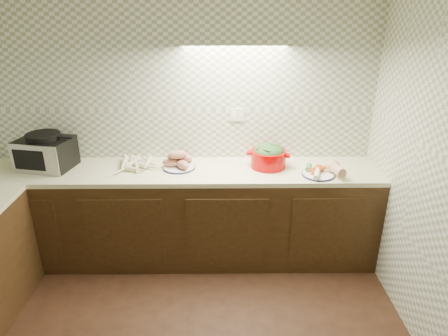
{
  "coord_description": "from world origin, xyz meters",
  "views": [
    {
      "loc": [
        0.39,
        -1.76,
        2.3
      ],
      "look_at": [
        0.42,
        1.25,
        1.02
      ],
      "focal_mm": 32.0,
      "sensor_mm": 36.0,
      "label": 1
    }
  ],
  "objects_px": {
    "onion_bowl": "(183,159)",
    "dutch_oven": "(268,156)",
    "toaster_oven": "(45,152)",
    "parsnip_pile": "(128,165)",
    "veg_plate": "(325,169)",
    "sweet_potato_plate": "(179,161)"
  },
  "relations": [
    {
      "from": "onion_bowl",
      "to": "dutch_oven",
      "type": "height_order",
      "value": "dutch_oven"
    },
    {
      "from": "toaster_oven",
      "to": "parsnip_pile",
      "type": "height_order",
      "value": "toaster_oven"
    },
    {
      "from": "veg_plate",
      "to": "parsnip_pile",
      "type": "bearing_deg",
      "value": 174.97
    },
    {
      "from": "sweet_potato_plate",
      "to": "veg_plate",
      "type": "height_order",
      "value": "sweet_potato_plate"
    },
    {
      "from": "dutch_oven",
      "to": "toaster_oven",
      "type": "bearing_deg",
      "value": -167.62
    },
    {
      "from": "toaster_oven",
      "to": "dutch_oven",
      "type": "bearing_deg",
      "value": 11.57
    },
    {
      "from": "toaster_oven",
      "to": "veg_plate",
      "type": "bearing_deg",
      "value": 7.49
    },
    {
      "from": "parsnip_pile",
      "to": "dutch_oven",
      "type": "height_order",
      "value": "dutch_oven"
    },
    {
      "from": "onion_bowl",
      "to": "dutch_oven",
      "type": "distance_m",
      "value": 0.78
    },
    {
      "from": "parsnip_pile",
      "to": "sweet_potato_plate",
      "type": "bearing_deg",
      "value": 1.0
    },
    {
      "from": "dutch_oven",
      "to": "veg_plate",
      "type": "distance_m",
      "value": 0.5
    },
    {
      "from": "toaster_oven",
      "to": "sweet_potato_plate",
      "type": "xyz_separation_m",
      "value": [
        1.18,
        -0.02,
        -0.09
      ]
    },
    {
      "from": "toaster_oven",
      "to": "parsnip_pile",
      "type": "distance_m",
      "value": 0.73
    },
    {
      "from": "parsnip_pile",
      "to": "dutch_oven",
      "type": "relative_size",
      "value": 1.04
    },
    {
      "from": "parsnip_pile",
      "to": "sweet_potato_plate",
      "type": "relative_size",
      "value": 1.33
    },
    {
      "from": "sweet_potato_plate",
      "to": "onion_bowl",
      "type": "xyz_separation_m",
      "value": [
        0.03,
        0.11,
        -0.02
      ]
    },
    {
      "from": "parsnip_pile",
      "to": "onion_bowl",
      "type": "xyz_separation_m",
      "value": [
        0.49,
        0.12,
        0.01
      ]
    },
    {
      "from": "sweet_potato_plate",
      "to": "dutch_oven",
      "type": "relative_size",
      "value": 0.78
    },
    {
      "from": "veg_plate",
      "to": "toaster_oven",
      "type": "bearing_deg",
      "value": 175.85
    },
    {
      "from": "dutch_oven",
      "to": "parsnip_pile",
      "type": "bearing_deg",
      "value": -166.48
    },
    {
      "from": "sweet_potato_plate",
      "to": "toaster_oven",
      "type": "bearing_deg",
      "value": 179.14
    },
    {
      "from": "onion_bowl",
      "to": "toaster_oven",
      "type": "bearing_deg",
      "value": -175.5
    }
  ]
}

